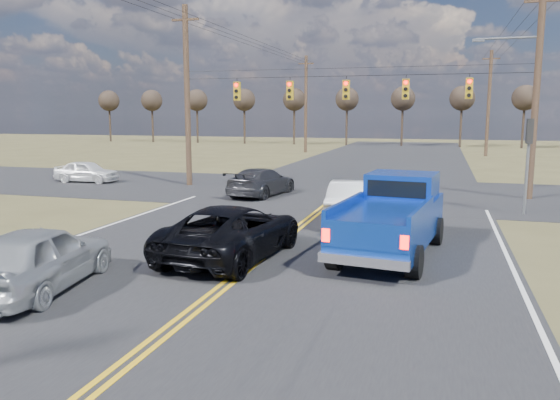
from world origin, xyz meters
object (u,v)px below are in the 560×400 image
(silver_suv, at_px, (38,258))
(black_suv, at_px, (232,231))
(cross_car_west, at_px, (87,171))
(pickup_truck, at_px, (392,217))
(dgrey_car_queue, at_px, (262,182))
(white_car_queue, at_px, (355,201))

(silver_suv, bearing_deg, black_suv, -138.02)
(silver_suv, height_order, cross_car_west, silver_suv)
(black_suv, bearing_deg, cross_car_west, -37.46)
(pickup_truck, relative_size, cross_car_west, 1.63)
(silver_suv, xyz_separation_m, black_suv, (3.27, 4.04, -0.02))
(pickup_truck, height_order, dgrey_car_queue, pickup_truck)
(silver_suv, bearing_deg, cross_car_west, -66.16)
(white_car_queue, xyz_separation_m, dgrey_car_queue, (-5.55, 5.44, -0.11))
(pickup_truck, xyz_separation_m, cross_car_west, (-19.09, 12.04, -0.45))
(cross_car_west, bearing_deg, dgrey_car_queue, -101.76)
(black_suv, height_order, dgrey_car_queue, black_suv)
(black_suv, relative_size, dgrey_car_queue, 1.15)
(black_suv, xyz_separation_m, dgrey_car_queue, (-2.98, 11.63, -0.07))
(silver_suv, xyz_separation_m, cross_car_west, (-11.48, 17.75, -0.13))
(silver_suv, bearing_deg, pickup_truck, -152.17)
(dgrey_car_queue, bearing_deg, white_car_queue, 144.64)
(pickup_truck, distance_m, dgrey_car_queue, 12.37)
(white_car_queue, height_order, cross_car_west, white_car_queue)
(pickup_truck, xyz_separation_m, white_car_queue, (-1.78, 4.52, -0.29))
(white_car_queue, bearing_deg, dgrey_car_queue, -48.00)
(silver_suv, distance_m, black_suv, 5.20)
(silver_suv, relative_size, black_suv, 0.84)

